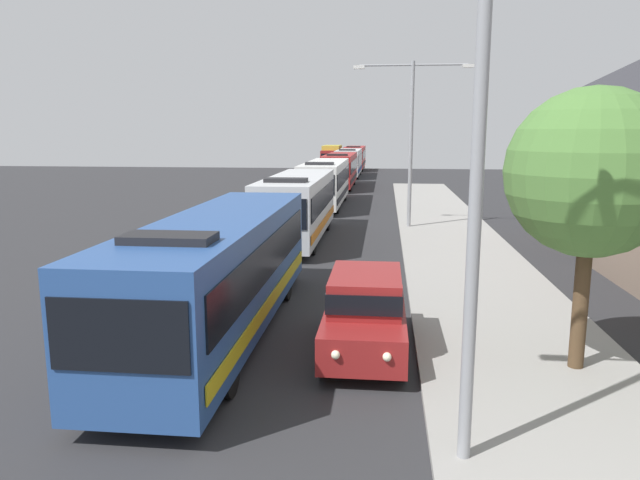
{
  "coord_description": "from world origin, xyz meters",
  "views": [
    {
      "loc": [
        2.79,
        -2.27,
        5.15
      ],
      "look_at": [
        0.87,
        15.22,
        1.88
      ],
      "focal_mm": 33.09,
      "sensor_mm": 36.0,
      "label": 1
    }
  ],
  "objects_px": {
    "streetlamp_near": "(479,129)",
    "bus_fourth_in_line": "(340,169)",
    "streetlamp_mid": "(411,127)",
    "bus_second_in_line": "(297,205)",
    "bus_rear": "(349,162)",
    "box_truck_oncoming": "(331,156)",
    "roadside_tree": "(591,174)",
    "bus_lead": "(221,270)",
    "bus_middle": "(325,182)",
    "bus_tail_end": "(355,157)",
    "white_suv": "(365,310)"
  },
  "relations": [
    {
      "from": "streetlamp_near",
      "to": "bus_fourth_in_line",
      "type": "bearing_deg",
      "value": 96.78
    },
    {
      "from": "bus_fourth_in_line",
      "to": "streetlamp_mid",
      "type": "height_order",
      "value": "streetlamp_mid"
    },
    {
      "from": "bus_second_in_line",
      "to": "streetlamp_mid",
      "type": "height_order",
      "value": "streetlamp_mid"
    },
    {
      "from": "bus_rear",
      "to": "box_truck_oncoming",
      "type": "relative_size",
      "value": 1.43
    },
    {
      "from": "box_truck_oncoming",
      "to": "roadside_tree",
      "type": "relative_size",
      "value": 1.27
    },
    {
      "from": "bus_lead",
      "to": "bus_second_in_line",
      "type": "bearing_deg",
      "value": 90.0
    },
    {
      "from": "bus_lead",
      "to": "bus_middle",
      "type": "distance_m",
      "value": 26.25
    },
    {
      "from": "bus_tail_end",
      "to": "streetlamp_near",
      "type": "relative_size",
      "value": 1.35
    },
    {
      "from": "bus_lead",
      "to": "bus_second_in_line",
      "type": "xyz_separation_m",
      "value": [
        -0.0,
        13.25,
        -0.0
      ]
    },
    {
      "from": "box_truck_oncoming",
      "to": "streetlamp_mid",
      "type": "bearing_deg",
      "value": -80.2
    },
    {
      "from": "white_suv",
      "to": "bus_fourth_in_line",
      "type": "bearing_deg",
      "value": 95.19
    },
    {
      "from": "white_suv",
      "to": "box_truck_oncoming",
      "type": "distance_m",
      "value": 68.78
    },
    {
      "from": "bus_rear",
      "to": "white_suv",
      "type": "height_order",
      "value": "bus_rear"
    },
    {
      "from": "bus_rear",
      "to": "roadside_tree",
      "type": "distance_m",
      "value": 55.27
    },
    {
      "from": "roadside_tree",
      "to": "streetlamp_near",
      "type": "bearing_deg",
      "value": -126.31
    },
    {
      "from": "streetlamp_mid",
      "to": "streetlamp_near",
      "type": "bearing_deg",
      "value": -90.0
    },
    {
      "from": "bus_second_in_line",
      "to": "bus_rear",
      "type": "relative_size",
      "value": 0.99
    },
    {
      "from": "bus_rear",
      "to": "box_truck_oncoming",
      "type": "height_order",
      "value": "bus_rear"
    },
    {
      "from": "bus_lead",
      "to": "bus_second_in_line",
      "type": "height_order",
      "value": "same"
    },
    {
      "from": "bus_second_in_line",
      "to": "streetlamp_near",
      "type": "height_order",
      "value": "streetlamp_near"
    },
    {
      "from": "bus_fourth_in_line",
      "to": "roadside_tree",
      "type": "relative_size",
      "value": 1.91
    },
    {
      "from": "white_suv",
      "to": "streetlamp_mid",
      "type": "bearing_deg",
      "value": 84.62
    },
    {
      "from": "bus_tail_end",
      "to": "streetlamp_mid",
      "type": "bearing_deg",
      "value": -83.64
    },
    {
      "from": "white_suv",
      "to": "streetlamp_mid",
      "type": "xyz_separation_m",
      "value": [
        1.7,
        18.04,
        4.31
      ]
    },
    {
      "from": "white_suv",
      "to": "streetlamp_mid",
      "type": "relative_size",
      "value": 0.53
    },
    {
      "from": "bus_middle",
      "to": "bus_fourth_in_line",
      "type": "distance_m",
      "value": 13.59
    },
    {
      "from": "bus_lead",
      "to": "bus_tail_end",
      "type": "xyz_separation_m",
      "value": [
        -0.0,
        65.54,
        -0.0
      ]
    },
    {
      "from": "bus_fourth_in_line",
      "to": "roadside_tree",
      "type": "distance_m",
      "value": 42.38
    },
    {
      "from": "bus_fourth_in_line",
      "to": "streetlamp_mid",
      "type": "distance_m",
      "value": 23.62
    },
    {
      "from": "bus_middle",
      "to": "box_truck_oncoming",
      "type": "bearing_deg",
      "value": 94.57
    },
    {
      "from": "bus_fourth_in_line",
      "to": "white_suv",
      "type": "xyz_separation_m",
      "value": [
        3.7,
        -40.74,
        -0.66
      ]
    },
    {
      "from": "bus_middle",
      "to": "bus_tail_end",
      "type": "distance_m",
      "value": 39.29
    },
    {
      "from": "bus_fourth_in_line",
      "to": "streetlamp_near",
      "type": "height_order",
      "value": "streetlamp_near"
    },
    {
      "from": "bus_rear",
      "to": "streetlamp_mid",
      "type": "bearing_deg",
      "value": -81.43
    },
    {
      "from": "bus_second_in_line",
      "to": "streetlamp_mid",
      "type": "bearing_deg",
      "value": 35.8
    },
    {
      "from": "bus_lead",
      "to": "roadside_tree",
      "type": "distance_m",
      "value": 8.81
    },
    {
      "from": "streetlamp_near",
      "to": "streetlamp_mid",
      "type": "bearing_deg",
      "value": 90.0
    },
    {
      "from": "bus_second_in_line",
      "to": "bus_rear",
      "type": "xyz_separation_m",
      "value": [
        0.0,
        39.69,
        0.0
      ]
    },
    {
      "from": "bus_middle",
      "to": "streetlamp_mid",
      "type": "relative_size",
      "value": 1.37
    },
    {
      "from": "white_suv",
      "to": "box_truck_oncoming",
      "type": "xyz_separation_m",
      "value": [
        -7.0,
        68.42,
        0.67
      ]
    },
    {
      "from": "box_truck_oncoming",
      "to": "bus_fourth_in_line",
      "type": "bearing_deg",
      "value": -83.2
    },
    {
      "from": "roadside_tree",
      "to": "bus_tail_end",
      "type": "bearing_deg",
      "value": 97.01
    },
    {
      "from": "box_truck_oncoming",
      "to": "bus_middle",
      "type": "bearing_deg",
      "value": -85.43
    },
    {
      "from": "white_suv",
      "to": "streetlamp_mid",
      "type": "distance_m",
      "value": 18.62
    },
    {
      "from": "bus_fourth_in_line",
      "to": "box_truck_oncoming",
      "type": "height_order",
      "value": "bus_fourth_in_line"
    },
    {
      "from": "bus_middle",
      "to": "bus_fourth_in_line",
      "type": "xyz_separation_m",
      "value": [
        -0.0,
        13.59,
        -0.0
      ]
    },
    {
      "from": "bus_tail_end",
      "to": "bus_second_in_line",
      "type": "bearing_deg",
      "value": -90.0
    },
    {
      "from": "bus_tail_end",
      "to": "bus_fourth_in_line",
      "type": "bearing_deg",
      "value": -90.0
    },
    {
      "from": "box_truck_oncoming",
      "to": "roadside_tree",
      "type": "distance_m",
      "value": 70.17
    },
    {
      "from": "streetlamp_mid",
      "to": "roadside_tree",
      "type": "xyz_separation_m",
      "value": [
        2.86,
        -18.79,
        -1.04
      ]
    }
  ]
}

